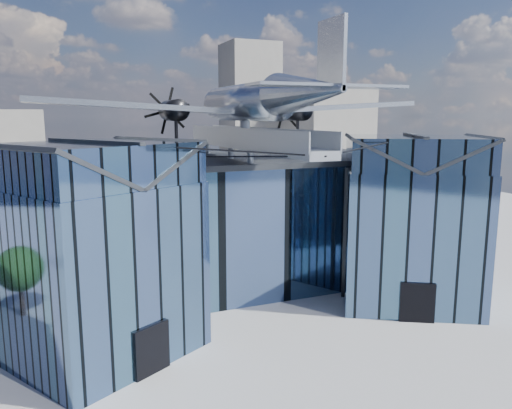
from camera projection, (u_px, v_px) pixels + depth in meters
name	position (u px, v px, depth m)	size (l,w,h in m)	color
ground_plane	(268.00, 316.00, 32.99)	(120.00, 120.00, 0.00)	#939397
museum	(236.00, 218.00, 37.31)	(32.88, 24.50, 17.60)	#405E84
bg_towers	(145.00, 136.00, 77.70)	(77.00, 24.50, 26.00)	gray
tree_side_e	(409.00, 208.00, 53.33)	(3.94, 3.94, 5.06)	#362515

